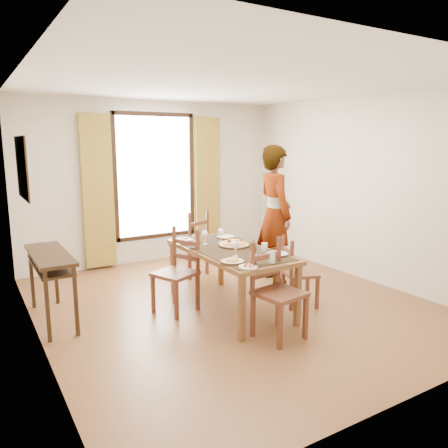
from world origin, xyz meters
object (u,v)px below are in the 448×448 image
man (275,214)px  pasta_platter (234,242)px  console_table (50,263)px  dining_table (230,254)px

man → pasta_platter: size_ratio=4.95×
man → pasta_platter: man is taller
man → pasta_platter: bearing=129.0°
console_table → pasta_platter: (2.05, -0.63, 0.12)m
dining_table → man: bearing=28.2°
console_table → man: bearing=-1.9°
man → pasta_platter: (-1.03, -0.52, -0.18)m
console_table → dining_table: 2.05m
dining_table → pasta_platter: 0.20m
console_table → pasta_platter: 2.14m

